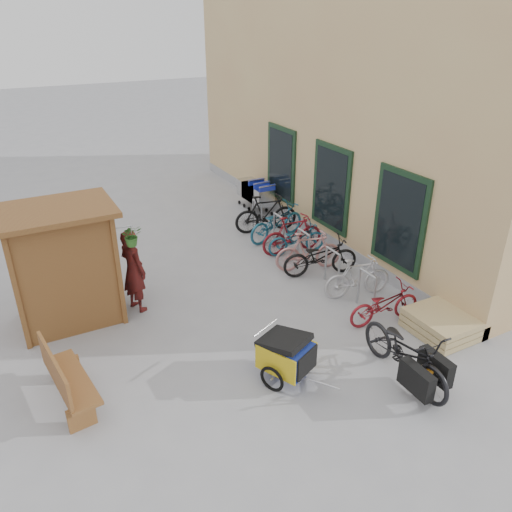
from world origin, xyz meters
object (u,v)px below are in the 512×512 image
shopping_carts (255,192)px  bike_6 (276,222)px  child_trailer (286,354)px  bike_4 (297,239)px  bike_0 (384,304)px  bike_5 (292,234)px  bike_3 (309,251)px  pallet_stack (440,324)px  bench (66,378)px  bike_7 (266,214)px  kiosk (57,251)px  bike_1 (358,277)px  bike_2 (320,257)px  cargo_bike (407,353)px  person_kiosk (133,271)px

shopping_carts → bike_6: size_ratio=0.85×
child_trailer → bike_4: 4.91m
bike_0 → bike_5: 3.63m
child_trailer → bike_3: bike_3 is taller
pallet_stack → bench: size_ratio=0.74×
bench → bike_0: bearing=-12.4°
bike_7 → bike_6: bearing=-168.0°
bike_0 → bike_3: bike_3 is taller
shopping_carts → bike_7: bike_7 is taller
kiosk → bike_0: 6.45m
bike_1 → bike_2: bearing=19.1°
pallet_stack → bike_5: bearing=97.8°
bike_2 → bike_5: bearing=12.5°
bike_1 → child_trailer: bearing=132.2°
bench → bike_2: bench is taller
child_trailer → cargo_bike: bearing=-53.9°
bike_1 → bike_6: bearing=12.3°
kiosk → cargo_bike: 6.63m
shopping_carts → bike_4: size_ratio=1.01×
child_trailer → bike_2: bearing=22.1°
cargo_bike → bike_0: cargo_bike is taller
bike_0 → bike_5: (0.09, 3.62, 0.10)m
bench → bike_4: size_ratio=1.04×
person_kiosk → bike_6: 4.74m
bench → bike_4: bearing=18.7°
cargo_bike → person_kiosk: (-3.37, 4.35, 0.37)m
kiosk → bike_5: 5.79m
bench → bike_2: bearing=8.9°
person_kiosk → bike_7: (4.38, 2.31, -0.35)m
bench → bike_7: (6.14, 4.62, 0.03)m
bike_5 → bike_6: bearing=-0.6°
bike_0 → kiosk: bearing=67.5°
person_kiosk → bike_1: bearing=-134.8°
shopping_carts → child_trailer: bearing=-114.2°
bike_5 → bike_7: size_ratio=0.94×
kiosk → bike_1: (5.75, -1.97, -1.09)m
child_trailer → bike_7: (2.76, 5.68, 0.06)m
bike_0 → bike_4: (0.16, 3.52, -0.00)m
cargo_bike → bike_7: size_ratio=1.14×
cargo_bike → bike_1: (1.02, 2.58, -0.07)m
child_trailer → bike_6: bike_6 is taller
child_trailer → person_kiosk: (-1.62, 3.37, 0.41)m
bench → child_trailer: 3.54m
person_kiosk → bike_4: (4.38, 0.69, -0.48)m
kiosk → bench: size_ratio=1.54×
child_trailer → bike_0: 2.66m
bike_6 → bike_7: size_ratio=1.03×
shopping_carts → child_trailer: (-3.30, -7.34, -0.11)m
bench → child_trailer: (3.38, -1.06, -0.02)m
bike_2 → bike_5: (0.07, 1.35, 0.04)m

